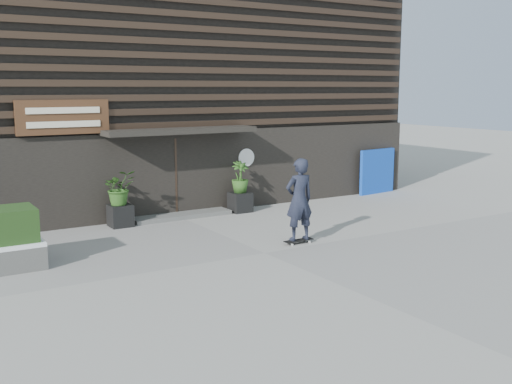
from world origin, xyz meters
TOP-DOWN VIEW (x-y plane):
  - ground at (0.00, 0.00)m, footprint 80.00×80.00m
  - entrance_step at (0.00, 4.60)m, footprint 3.00×0.80m
  - planter_pot_left at (-1.90, 4.40)m, footprint 0.60×0.60m
  - bamboo_left at (-1.90, 4.40)m, footprint 0.86×0.75m
  - planter_pot_right at (1.90, 4.40)m, footprint 0.60×0.60m
  - bamboo_right at (1.90, 4.40)m, footprint 0.54×0.54m
  - blue_tarp at (7.77, 4.70)m, footprint 1.70×0.33m
  - building at (-0.00, 9.96)m, footprint 18.00×11.00m
  - skateboarder at (1.17, 0.29)m, footprint 0.78×0.52m

SIDE VIEW (x-z plane):
  - ground at x=0.00m, z-range 0.00..0.00m
  - entrance_step at x=0.00m, z-range 0.00..0.12m
  - planter_pot_left at x=-1.90m, z-range 0.00..0.60m
  - planter_pot_right at x=1.90m, z-range 0.00..0.60m
  - blue_tarp at x=7.77m, z-range 0.00..1.59m
  - bamboo_left at x=-1.90m, z-range 0.60..1.56m
  - bamboo_right at x=1.90m, z-range 0.60..1.56m
  - skateboarder at x=1.17m, z-range 0.04..2.14m
  - building at x=0.00m, z-range -0.01..7.99m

